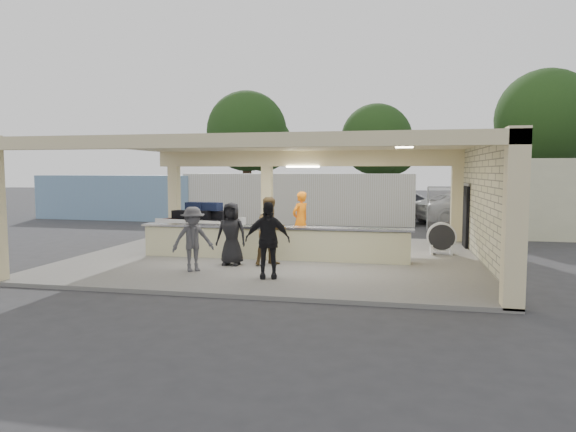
% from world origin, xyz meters
% --- Properties ---
extents(ground, '(120.00, 120.00, 0.00)m').
position_xyz_m(ground, '(0.00, 0.00, 0.00)').
color(ground, '#2B2B2E').
rests_on(ground, ground).
extents(pavilion, '(12.01, 10.00, 3.55)m').
position_xyz_m(pavilion, '(0.21, 0.66, 1.35)').
color(pavilion, '#65625E').
rests_on(pavilion, ground).
extents(baggage_counter, '(8.20, 0.58, 0.98)m').
position_xyz_m(baggage_counter, '(0.00, -0.50, 0.59)').
color(baggage_counter, beige).
rests_on(baggage_counter, pavilion).
extents(luggage_cart, '(2.95, 2.23, 1.54)m').
position_xyz_m(luggage_cart, '(-3.04, 1.43, 0.94)').
color(luggage_cart, white).
rests_on(luggage_cart, pavilion).
extents(drum_fan, '(0.91, 0.50, 1.00)m').
position_xyz_m(drum_fan, '(5.00, 1.45, 0.64)').
color(drum_fan, white).
rests_on(drum_fan, pavilion).
extents(baggage_handler, '(0.71, 0.80, 1.93)m').
position_xyz_m(baggage_handler, '(0.43, 1.70, 1.06)').
color(baggage_handler, orange).
rests_on(baggage_handler, pavilion).
extents(passenger_a, '(0.97, 0.90, 1.90)m').
position_xyz_m(passenger_a, '(0.18, -1.51, 1.05)').
color(passenger_a, brown).
rests_on(passenger_a, pavilion).
extents(passenger_b, '(1.16, 0.65, 1.87)m').
position_xyz_m(passenger_b, '(0.52, -3.21, 1.03)').
color(passenger_b, black).
rests_on(passenger_b, pavilion).
extents(passenger_c, '(1.11, 0.96, 1.69)m').
position_xyz_m(passenger_c, '(-1.59, -2.78, 0.94)').
color(passenger_c, '#444348').
rests_on(passenger_c, pavilion).
extents(passenger_d, '(0.87, 0.37, 1.75)m').
position_xyz_m(passenger_d, '(-0.89, -1.72, 0.98)').
color(passenger_d, black).
rests_on(passenger_d, pavilion).
extents(car_white_a, '(6.09, 4.68, 1.57)m').
position_xyz_m(car_white_a, '(7.27, 12.68, 0.79)').
color(car_white_a, white).
rests_on(car_white_a, ground).
extents(car_dark, '(4.90, 2.04, 1.59)m').
position_xyz_m(car_dark, '(4.27, 14.84, 0.80)').
color(car_dark, black).
rests_on(car_dark, ground).
extents(container_white, '(11.91, 2.47, 2.58)m').
position_xyz_m(container_white, '(-1.45, 11.24, 1.29)').
color(container_white, silver).
rests_on(container_white, ground).
extents(container_blue, '(9.61, 2.75, 2.47)m').
position_xyz_m(container_blue, '(-11.79, 11.30, 1.24)').
color(container_blue, '#6E92B1').
rests_on(container_blue, ground).
extents(fence, '(12.06, 0.06, 2.03)m').
position_xyz_m(fence, '(11.00, 9.00, 1.05)').
color(fence, gray).
rests_on(fence, ground).
extents(tree_left, '(6.60, 6.30, 9.00)m').
position_xyz_m(tree_left, '(-7.68, 24.16, 5.59)').
color(tree_left, '#382619').
rests_on(tree_left, ground).
extents(tree_mid, '(6.00, 5.60, 8.00)m').
position_xyz_m(tree_mid, '(2.32, 26.16, 4.96)').
color(tree_mid, '#382619').
rests_on(tree_mid, ground).
extents(tree_right, '(7.20, 7.00, 10.00)m').
position_xyz_m(tree_right, '(14.32, 25.16, 6.21)').
color(tree_right, '#382619').
rests_on(tree_right, ground).
extents(adjacent_building, '(6.00, 8.00, 3.20)m').
position_xyz_m(adjacent_building, '(9.50, 10.00, 1.60)').
color(adjacent_building, beige).
rests_on(adjacent_building, ground).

